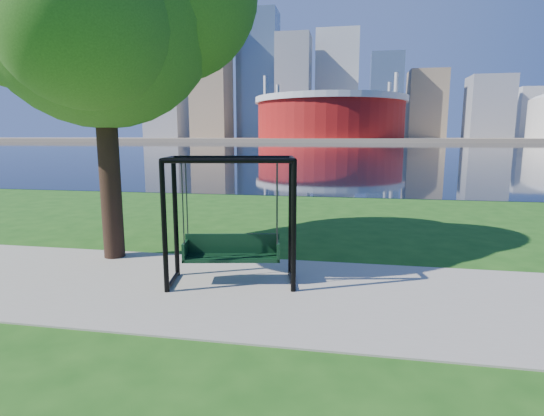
# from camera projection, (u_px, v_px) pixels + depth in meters

# --- Properties ---
(ground) EXTENTS (900.00, 900.00, 0.00)m
(ground) POSITION_uv_depth(u_px,v_px,m) (265.00, 282.00, 8.17)
(ground) COLOR #1E5114
(ground) RESTS_ON ground
(path) EXTENTS (120.00, 4.00, 0.03)m
(path) POSITION_uv_depth(u_px,v_px,m) (260.00, 291.00, 7.68)
(path) COLOR #9E937F
(path) RESTS_ON ground
(river) EXTENTS (900.00, 180.00, 0.02)m
(river) POSITION_uv_depth(u_px,v_px,m) (344.00, 148.00, 107.11)
(river) COLOR black
(river) RESTS_ON ground
(far_bank) EXTENTS (900.00, 228.00, 2.00)m
(far_bank) POSITION_uv_depth(u_px,v_px,m) (348.00, 139.00, 304.83)
(far_bank) COLOR #937F60
(far_bank) RESTS_ON ground
(stadium) EXTENTS (83.00, 83.00, 32.00)m
(stadium) POSITION_uv_depth(u_px,v_px,m) (330.00, 116.00, 235.54)
(stadium) COLOR maroon
(stadium) RESTS_ON far_bank
(skyline) EXTENTS (392.00, 66.00, 96.50)m
(skyline) POSITION_uv_depth(u_px,v_px,m) (344.00, 91.00, 312.79)
(skyline) COLOR gray
(skyline) RESTS_ON far_bank
(swing) EXTENTS (2.51, 1.45, 2.42)m
(swing) POSITION_uv_depth(u_px,v_px,m) (231.00, 224.00, 7.91)
(swing) COLOR black
(swing) RESTS_ON ground
(park_tree) EXTENTS (6.52, 5.89, 8.10)m
(park_tree) POSITION_uv_depth(u_px,v_px,m) (98.00, 1.00, 8.99)
(park_tree) COLOR black
(park_tree) RESTS_ON ground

